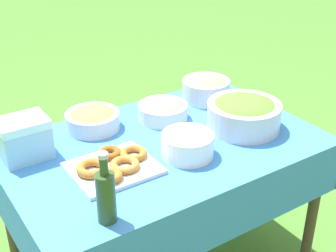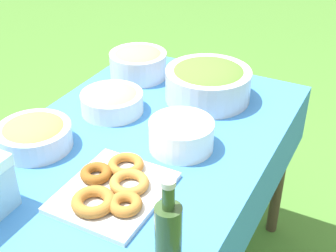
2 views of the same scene
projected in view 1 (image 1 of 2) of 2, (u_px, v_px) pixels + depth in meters
picnic_table at (162, 163)px, 2.03m from camera, size 1.32×0.85×0.76m
salad_bowl at (244, 113)px, 2.07m from camera, size 0.33×0.33×0.14m
pasta_bowl at (163, 110)px, 2.16m from camera, size 0.23×0.23×0.09m
donut_platter at (113, 166)px, 1.78m from camera, size 0.34×0.28×0.05m
plate_stack at (188, 145)px, 1.87m from camera, size 0.21×0.21×0.10m
olive_oil_bottle at (106, 195)px, 1.48m from camera, size 0.06×0.06×0.25m
bread_bowl at (206, 88)px, 2.35m from camera, size 0.24×0.24×0.13m
olive_bowl at (93, 119)px, 2.08m from camera, size 0.24×0.24×0.10m
cooler_box at (24, 138)px, 1.84m from camera, size 0.19×0.15×0.17m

